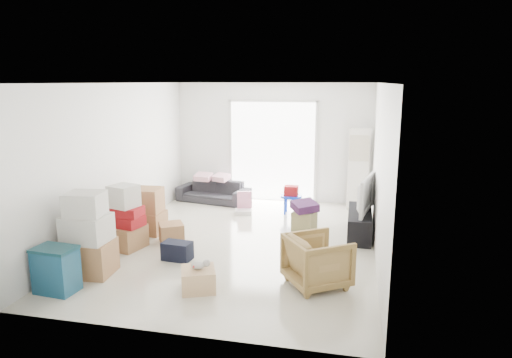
{
  "coord_description": "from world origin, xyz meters",
  "views": [
    {
      "loc": [
        1.87,
        -7.25,
        2.73
      ],
      "look_at": [
        0.23,
        0.2,
        1.09
      ],
      "focal_mm": 32.0,
      "sensor_mm": 36.0,
      "label": 1
    }
  ],
  "objects_px": {
    "ac_tower": "(358,169)",
    "television": "(360,207)",
    "armchair": "(317,259)",
    "ottoman": "(304,221)",
    "kids_table": "(291,194)",
    "tv_console": "(360,223)",
    "storage_bins": "(56,270)",
    "sofa": "(213,188)",
    "wood_crate": "(198,279)"
  },
  "relations": [
    {
      "from": "armchair",
      "to": "kids_table",
      "type": "relative_size",
      "value": 1.3
    },
    {
      "from": "television",
      "to": "armchair",
      "type": "xyz_separation_m",
      "value": [
        -0.57,
        -2.23,
        -0.14
      ]
    },
    {
      "from": "tv_console",
      "to": "wood_crate",
      "type": "bearing_deg",
      "value": -127.76
    },
    {
      "from": "ac_tower",
      "to": "armchair",
      "type": "relative_size",
      "value": 2.26
    },
    {
      "from": "tv_console",
      "to": "armchair",
      "type": "height_order",
      "value": "armchair"
    },
    {
      "from": "tv_console",
      "to": "ac_tower",
      "type": "bearing_deg",
      "value": 91.56
    },
    {
      "from": "storage_bins",
      "to": "kids_table",
      "type": "relative_size",
      "value": 1.04
    },
    {
      "from": "sofa",
      "to": "wood_crate",
      "type": "relative_size",
      "value": 3.77
    },
    {
      "from": "storage_bins",
      "to": "wood_crate",
      "type": "distance_m",
      "value": 1.86
    },
    {
      "from": "television",
      "to": "storage_bins",
      "type": "xyz_separation_m",
      "value": [
        -3.9,
        -3.16,
        -0.22
      ]
    },
    {
      "from": "ac_tower",
      "to": "sofa",
      "type": "relative_size",
      "value": 1.05
    },
    {
      "from": "ottoman",
      "to": "storage_bins",
      "type": "bearing_deg",
      "value": -132.39
    },
    {
      "from": "tv_console",
      "to": "ottoman",
      "type": "relative_size",
      "value": 3.59
    },
    {
      "from": "ac_tower",
      "to": "television",
      "type": "xyz_separation_m",
      "value": [
        0.05,
        -1.84,
        -0.35
      ]
    },
    {
      "from": "ac_tower",
      "to": "wood_crate",
      "type": "height_order",
      "value": "ac_tower"
    },
    {
      "from": "armchair",
      "to": "ottoman",
      "type": "height_order",
      "value": "armchair"
    },
    {
      "from": "tv_console",
      "to": "storage_bins",
      "type": "relative_size",
      "value": 2.21
    },
    {
      "from": "armchair",
      "to": "ottoman",
      "type": "xyz_separation_m",
      "value": [
        -0.43,
        2.25,
        -0.2
      ]
    },
    {
      "from": "armchair",
      "to": "ottoman",
      "type": "distance_m",
      "value": 2.3
    },
    {
      "from": "television",
      "to": "storage_bins",
      "type": "distance_m",
      "value": 5.03
    },
    {
      "from": "wood_crate",
      "to": "kids_table",
      "type": "bearing_deg",
      "value": 79.76
    },
    {
      "from": "sofa",
      "to": "kids_table",
      "type": "distance_m",
      "value": 1.96
    },
    {
      "from": "ottoman",
      "to": "wood_crate",
      "type": "relative_size",
      "value": 0.86
    },
    {
      "from": "ottoman",
      "to": "kids_table",
      "type": "xyz_separation_m",
      "value": [
        -0.41,
        1.11,
        0.23
      ]
    },
    {
      "from": "armchair",
      "to": "wood_crate",
      "type": "distance_m",
      "value": 1.62
    },
    {
      "from": "ac_tower",
      "to": "storage_bins",
      "type": "bearing_deg",
      "value": -127.57
    },
    {
      "from": "television",
      "to": "armchair",
      "type": "height_order",
      "value": "armchair"
    },
    {
      "from": "storage_bins",
      "to": "kids_table",
      "type": "distance_m",
      "value": 4.97
    },
    {
      "from": "television",
      "to": "sofa",
      "type": "xyz_separation_m",
      "value": [
        -3.29,
        1.69,
        -0.2
      ]
    },
    {
      "from": "storage_bins",
      "to": "kids_table",
      "type": "height_order",
      "value": "storage_bins"
    },
    {
      "from": "ottoman",
      "to": "armchair",
      "type": "bearing_deg",
      "value": -79.18
    },
    {
      "from": "television",
      "to": "sofa",
      "type": "bearing_deg",
      "value": 74.28
    },
    {
      "from": "tv_console",
      "to": "sofa",
      "type": "height_order",
      "value": "sofa"
    },
    {
      "from": "ac_tower",
      "to": "tv_console",
      "type": "height_order",
      "value": "ac_tower"
    },
    {
      "from": "television",
      "to": "storage_bins",
      "type": "height_order",
      "value": "storage_bins"
    },
    {
      "from": "sofa",
      "to": "wood_crate",
      "type": "height_order",
      "value": "sofa"
    },
    {
      "from": "kids_table",
      "to": "tv_console",
      "type": "bearing_deg",
      "value": -38.78
    },
    {
      "from": "kids_table",
      "to": "wood_crate",
      "type": "height_order",
      "value": "kids_table"
    },
    {
      "from": "television",
      "to": "tv_console",
      "type": "bearing_deg",
      "value": 0.0
    },
    {
      "from": "armchair",
      "to": "ottoman",
      "type": "bearing_deg",
      "value": -23.06
    },
    {
      "from": "television",
      "to": "kids_table",
      "type": "bearing_deg",
      "value": 62.74
    },
    {
      "from": "ac_tower",
      "to": "wood_crate",
      "type": "bearing_deg",
      "value": -114.24
    },
    {
      "from": "tv_console",
      "to": "armchair",
      "type": "xyz_separation_m",
      "value": [
        -0.57,
        -2.23,
        0.16
      ]
    },
    {
      "from": "television",
      "to": "sofa",
      "type": "relative_size",
      "value": 0.67
    },
    {
      "from": "ac_tower",
      "to": "storage_bins",
      "type": "relative_size",
      "value": 2.84
    },
    {
      "from": "tv_console",
      "to": "storage_bins",
      "type": "bearing_deg",
      "value": -140.96
    },
    {
      "from": "armchair",
      "to": "storage_bins",
      "type": "distance_m",
      "value": 3.46
    },
    {
      "from": "ottoman",
      "to": "ac_tower",
      "type": "bearing_deg",
      "value": 62.58
    },
    {
      "from": "tv_console",
      "to": "ottoman",
      "type": "xyz_separation_m",
      "value": [
        -1.0,
        0.02,
        -0.04
      ]
    },
    {
      "from": "wood_crate",
      "to": "armchair",
      "type": "bearing_deg",
      "value": 17.28
    }
  ]
}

